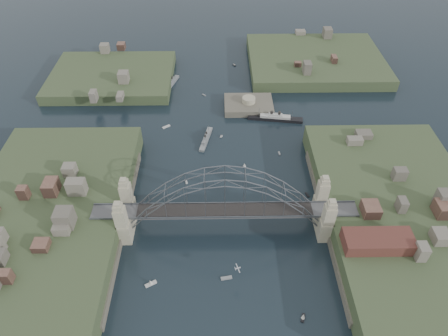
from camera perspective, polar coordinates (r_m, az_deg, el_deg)
ground at (r=132.36m, az=0.11°, el=-8.48°), size 500.00×500.00×0.00m
bridge at (r=123.04m, az=0.12°, el=-4.86°), size 84.00×13.80×24.60m
shore_west at (r=142.25m, az=-23.86°, el=-7.53°), size 50.50×90.00×12.00m
shore_east at (r=143.43m, az=23.86°, el=-7.01°), size 50.50×90.00×12.00m
headland_nw at (r=212.49m, az=-15.67°, el=12.06°), size 60.00×45.00×9.00m
headland_ne at (r=224.64m, az=12.92°, el=14.37°), size 70.00×55.00×9.50m
fort_island at (r=185.33m, az=3.52°, el=8.56°), size 22.00×16.00×9.40m
wharf_shed at (r=124.46m, az=21.25°, el=-9.79°), size 20.00×8.00×4.00m
finger_pier at (r=122.98m, az=19.80°, el=-17.76°), size 4.00×22.00×1.40m
naval_cruiser_near at (r=165.02m, az=-2.61°, el=4.21°), size 5.40×15.90×4.74m
naval_cruiser_far at (r=203.44m, az=-7.55°, el=11.99°), size 6.64×15.40×5.22m
ocean_liner at (r=177.82m, az=7.34°, el=7.12°), size 24.34×6.74×5.92m
aeroplane at (r=114.59m, az=1.92°, el=-14.20°), size 1.81×3.17×0.47m
small_boat_a at (r=147.15m, az=-5.47°, el=-1.94°), size 1.42×2.38×1.43m
small_boat_b at (r=152.18m, az=2.96°, el=0.41°), size 1.45×1.75×2.38m
small_boat_c at (r=121.02m, az=0.35°, el=-15.53°), size 3.47×1.65×0.45m
small_boat_d at (r=160.08m, az=7.94°, el=2.09°), size 0.84×2.07×0.45m
small_boat_e at (r=174.31m, az=-8.31°, el=5.88°), size 3.56×3.04×0.45m
small_boat_f at (r=166.87m, az=-0.40°, el=4.56°), size 1.30×1.40×1.43m
small_boat_g at (r=116.36m, az=11.31°, el=-20.22°), size 1.69×2.76×2.38m
small_boat_h at (r=193.79m, az=-2.89°, el=10.42°), size 1.95×1.87×0.45m
small_boat_i at (r=144.96m, az=11.87°, el=-3.79°), size 1.41×2.44×0.45m
small_boat_j at (r=121.43m, az=-10.50°, el=-15.93°), size 3.60×2.65×2.38m
small_boat_k at (r=219.24m, az=1.48°, el=14.56°), size 1.85×2.16×1.43m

